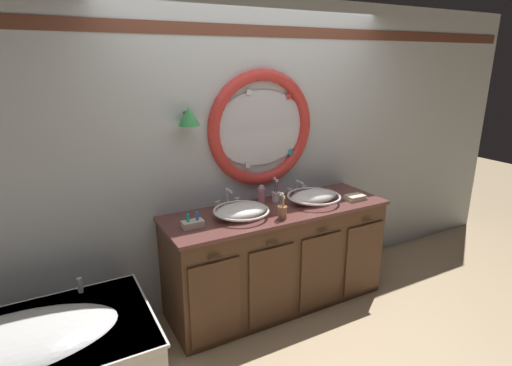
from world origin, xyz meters
TOP-DOWN VIEW (x-y plane):
  - ground_plane at (0.00, 0.00)m, footprint 14.00×14.00m
  - back_wall_assembly at (0.00, 0.58)m, footprint 6.40×0.26m
  - vanity_counter at (0.04, 0.24)m, footprint 1.95×0.66m
  - sink_basin_left at (-0.32, 0.21)m, footprint 0.45×0.45m
  - sink_basin_right at (0.39, 0.21)m, footprint 0.47×0.47m
  - faucet_set_left at (-0.32, 0.47)m, footprint 0.24×0.13m
  - faucet_set_right at (0.39, 0.47)m, footprint 0.21×0.13m
  - toothbrush_holder_left at (-0.05, 0.02)m, footprint 0.08×0.08m
  - toothbrush_holder_right at (0.12, 0.40)m, footprint 0.08×0.08m
  - soap_dispenser at (-0.02, 0.41)m, footprint 0.06×0.07m
  - folded_hand_towel at (0.76, 0.10)m, footprint 0.18×0.13m
  - toiletry_basket at (-0.73, 0.20)m, footprint 0.16×0.09m

SIDE VIEW (x-z plane):
  - ground_plane at x=0.00m, z-range 0.00..0.00m
  - vanity_counter at x=0.04m, z-range 0.00..0.90m
  - folded_hand_towel at x=0.76m, z-range 0.90..0.94m
  - toiletry_basket at x=-0.73m, z-range 0.87..0.99m
  - sink_basin_left at x=-0.32m, z-range 0.90..1.00m
  - toothbrush_holder_right at x=0.12m, z-range 0.84..1.06m
  - faucet_set_right at x=0.39m, z-range 0.88..1.02m
  - sink_basin_right at x=0.39m, z-range 0.90..1.01m
  - toothbrush_holder_left at x=-0.05m, z-range 0.85..1.07m
  - faucet_set_left at x=-0.32m, z-range 0.88..1.05m
  - soap_dispenser at x=-0.02m, z-range 0.89..1.06m
  - back_wall_assembly at x=0.00m, z-range 0.02..2.62m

